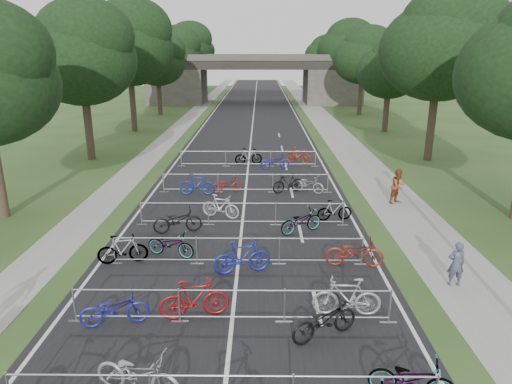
# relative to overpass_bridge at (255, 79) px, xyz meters

# --- Properties ---
(road) EXTENTS (11.00, 140.00, 0.01)m
(road) POSITION_rel_overpass_bridge_xyz_m (0.00, -15.00, -3.53)
(road) COLOR black
(road) RESTS_ON ground
(sidewalk_right) EXTENTS (3.00, 140.00, 0.01)m
(sidewalk_right) POSITION_rel_overpass_bridge_xyz_m (8.00, -15.00, -3.53)
(sidewalk_right) COLOR gray
(sidewalk_right) RESTS_ON ground
(sidewalk_left) EXTENTS (2.00, 140.00, 0.01)m
(sidewalk_left) POSITION_rel_overpass_bridge_xyz_m (-7.50, -15.00, -3.53)
(sidewalk_left) COLOR gray
(sidewalk_left) RESTS_ON ground
(lane_markings) EXTENTS (0.12, 140.00, 0.00)m
(lane_markings) POSITION_rel_overpass_bridge_xyz_m (0.00, -15.00, -3.53)
(lane_markings) COLOR silver
(lane_markings) RESTS_ON ground
(overpass_bridge) EXTENTS (31.00, 8.00, 7.05)m
(overpass_bridge) POSITION_rel_overpass_bridge_xyz_m (0.00, 0.00, 0.00)
(overpass_bridge) COLOR #3F3C38
(overpass_bridge) RESTS_ON ground
(tree_left_1) EXTENTS (7.56, 7.56, 11.53)m
(tree_left_1) POSITION_rel_overpass_bridge_xyz_m (-11.39, -37.07, 3.77)
(tree_left_1) COLOR #33261C
(tree_left_1) RESTS_ON ground
(tree_right_1) EXTENTS (8.18, 8.18, 12.47)m
(tree_right_1) POSITION_rel_overpass_bridge_xyz_m (13.11, -37.07, 4.37)
(tree_right_1) COLOR #33261C
(tree_right_1) RESTS_ON ground
(tree_left_2) EXTENTS (8.40, 8.40, 12.81)m
(tree_left_2) POSITION_rel_overpass_bridge_xyz_m (-11.39, -25.07, 4.58)
(tree_left_2) COLOR #33261C
(tree_left_2) RESTS_ON ground
(tree_right_2) EXTENTS (6.16, 6.16, 9.39)m
(tree_right_2) POSITION_rel_overpass_bridge_xyz_m (13.11, -25.07, 2.41)
(tree_right_2) COLOR #33261C
(tree_right_2) RESTS_ON ground
(tree_left_3) EXTENTS (6.72, 6.72, 10.25)m
(tree_left_3) POSITION_rel_overpass_bridge_xyz_m (-11.39, -13.07, 2.96)
(tree_left_3) COLOR #33261C
(tree_left_3) RESTS_ON ground
(tree_right_3) EXTENTS (7.17, 7.17, 10.93)m
(tree_right_3) POSITION_rel_overpass_bridge_xyz_m (13.11, -13.07, 3.39)
(tree_right_3) COLOR #33261C
(tree_right_3) RESTS_ON ground
(tree_left_4) EXTENTS (7.56, 7.56, 11.53)m
(tree_left_4) POSITION_rel_overpass_bridge_xyz_m (-11.39, -1.07, 3.77)
(tree_left_4) COLOR #33261C
(tree_left_4) RESTS_ON ground
(tree_right_4) EXTENTS (8.18, 8.18, 12.47)m
(tree_right_4) POSITION_rel_overpass_bridge_xyz_m (13.11, -1.07, 4.37)
(tree_right_4) COLOR #33261C
(tree_right_4) RESTS_ON ground
(tree_left_5) EXTENTS (8.40, 8.40, 12.81)m
(tree_left_5) POSITION_rel_overpass_bridge_xyz_m (-11.39, 10.93, 4.58)
(tree_left_5) COLOR #33261C
(tree_left_5) RESTS_ON ground
(tree_right_5) EXTENTS (6.16, 6.16, 9.39)m
(tree_right_5) POSITION_rel_overpass_bridge_xyz_m (13.11, 10.93, 2.41)
(tree_right_5) COLOR #33261C
(tree_right_5) RESTS_ON ground
(tree_left_6) EXTENTS (6.72, 6.72, 10.25)m
(tree_left_6) POSITION_rel_overpass_bridge_xyz_m (-11.39, 22.93, 2.96)
(tree_left_6) COLOR #33261C
(tree_left_6) RESTS_ON ground
(tree_right_6) EXTENTS (7.17, 7.17, 10.93)m
(tree_right_6) POSITION_rel_overpass_bridge_xyz_m (13.11, 22.93, 3.39)
(tree_right_6) COLOR #33261C
(tree_right_6) RESTS_ON ground
(barrier_row_2) EXTENTS (9.70, 0.08, 1.10)m
(barrier_row_2) POSITION_rel_overpass_bridge_xyz_m (0.00, -57.80, -2.99)
(barrier_row_2) COLOR #A7ABB0
(barrier_row_2) RESTS_ON ground
(barrier_row_3) EXTENTS (9.70, 0.08, 1.10)m
(barrier_row_3) POSITION_rel_overpass_bridge_xyz_m (0.00, -54.00, -2.99)
(barrier_row_3) COLOR #A7ABB0
(barrier_row_3) RESTS_ON ground
(barrier_row_4) EXTENTS (9.70, 0.08, 1.10)m
(barrier_row_4) POSITION_rel_overpass_bridge_xyz_m (0.00, -50.00, -2.99)
(barrier_row_4) COLOR #A7ABB0
(barrier_row_4) RESTS_ON ground
(barrier_row_5) EXTENTS (9.70, 0.08, 1.10)m
(barrier_row_5) POSITION_rel_overpass_bridge_xyz_m (0.00, -45.00, -2.99)
(barrier_row_5) COLOR #A7ABB0
(barrier_row_5) RESTS_ON ground
(barrier_row_6) EXTENTS (9.70, 0.08, 1.10)m
(barrier_row_6) POSITION_rel_overpass_bridge_xyz_m (0.00, -39.00, -2.99)
(barrier_row_6) COLOR #A7ABB0
(barrier_row_6) RESTS_ON ground
(bike_5) EXTENTS (2.26, 1.29, 1.12)m
(bike_5) POSITION_rel_overpass_bridge_xyz_m (-1.98, -60.75, -2.97)
(bike_5) COLOR #95949B
(bike_5) RESTS_ON ground
(bike_7) EXTENTS (2.03, 1.10, 1.01)m
(bike_7) POSITION_rel_overpass_bridge_xyz_m (4.28, -60.79, -3.03)
(bike_7) COLOR #A7ABB0
(bike_7) RESTS_ON ground
(bike_8) EXTENTS (2.07, 1.12, 1.03)m
(bike_8) POSITION_rel_overpass_bridge_xyz_m (-3.38, -57.96, -3.02)
(bike_8) COLOR #1B1D95
(bike_8) RESTS_ON ground
(bike_9) EXTENTS (2.16, 1.01, 1.25)m
(bike_9) POSITION_rel_overpass_bridge_xyz_m (-1.12, -57.57, -2.91)
(bike_9) COLOR maroon
(bike_9) RESTS_ON ground
(bike_10) EXTENTS (2.20, 1.64, 1.10)m
(bike_10) POSITION_rel_overpass_bridge_xyz_m (2.60, -58.53, -2.98)
(bike_10) COLOR black
(bike_10) RESTS_ON ground
(bike_11) EXTENTS (2.08, 0.66, 1.24)m
(bike_11) POSITION_rel_overpass_bridge_xyz_m (3.41, -57.42, -2.91)
(bike_11) COLOR #9E9EA5
(bike_11) RESTS_ON ground
(bike_12) EXTENTS (1.92, 0.91, 1.11)m
(bike_12) POSITION_rel_overpass_bridge_xyz_m (-4.30, -53.95, -2.98)
(bike_12) COLOR #A7ABB0
(bike_12) RESTS_ON ground
(bike_13) EXTENTS (2.07, 1.25, 1.03)m
(bike_13) POSITION_rel_overpass_bridge_xyz_m (-2.62, -53.36, -3.02)
(bike_13) COLOR #A7ABB0
(bike_13) RESTS_ON ground
(bike_14) EXTENTS (2.15, 1.07, 1.24)m
(bike_14) POSITION_rel_overpass_bridge_xyz_m (0.18, -54.71, -2.91)
(bike_14) COLOR navy
(bike_14) RESTS_ON ground
(bike_15) EXTENTS (2.18, 0.93, 1.12)m
(bike_15) POSITION_rel_overpass_bridge_xyz_m (4.30, -54.12, -2.98)
(bike_15) COLOR maroon
(bike_15) RESTS_ON ground
(bike_16) EXTENTS (2.22, 1.20, 1.11)m
(bike_16) POSITION_rel_overpass_bridge_xyz_m (-2.78, -50.92, -2.98)
(bike_16) COLOR black
(bike_16) RESTS_ON ground
(bike_17) EXTENTS (1.97, 1.14, 1.14)m
(bike_17) POSITION_rel_overpass_bridge_xyz_m (-1.05, -49.09, -2.96)
(bike_17) COLOR #B2B1BA
(bike_17) RESTS_ON ground
(bike_18) EXTENTS (2.12, 1.63, 1.07)m
(bike_18) POSITION_rel_overpass_bridge_xyz_m (2.60, -50.89, -3.00)
(bike_18) COLOR #A7ABB0
(bike_18) RESTS_ON ground
(bike_19) EXTENTS (1.73, 0.75, 1.01)m
(bike_19) POSITION_rel_overpass_bridge_xyz_m (4.30, -49.39, -3.03)
(bike_19) COLOR #A7ABB0
(bike_19) RESTS_ON ground
(bike_20) EXTENTS (1.98, 0.60, 1.18)m
(bike_20) POSITION_rel_overpass_bridge_xyz_m (-2.64, -45.46, -2.94)
(bike_20) COLOR navy
(bike_20) RESTS_ON ground
(bike_21) EXTENTS (1.86, 1.08, 0.92)m
(bike_21) POSITION_rel_overpass_bridge_xyz_m (-1.05, -45.05, -3.07)
(bike_21) COLOR maroon
(bike_21) RESTS_ON ground
(bike_22) EXTENTS (1.92, 1.21, 1.12)m
(bike_22) POSITION_rel_overpass_bridge_xyz_m (2.37, -45.01, -2.97)
(bike_22) COLOR black
(bike_22) RESTS_ON ground
(bike_23) EXTENTS (1.95, 1.45, 0.98)m
(bike_23) POSITION_rel_overpass_bridge_xyz_m (3.51, -44.96, -3.04)
(bike_23) COLOR #929399
(bike_23) RESTS_ON ground
(bike_25) EXTENTS (1.97, 0.86, 1.14)m
(bike_25) POSITION_rel_overpass_bridge_xyz_m (0.01, -38.48, -2.96)
(bike_25) COLOR #A7ABB0
(bike_25) RESTS_ON ground
(bike_26) EXTENTS (1.99, 0.88, 1.01)m
(bike_26) POSITION_rel_overpass_bridge_xyz_m (1.82, -39.71, -3.03)
(bike_26) COLOR navy
(bike_26) RESTS_ON ground
(bike_27) EXTENTS (1.94, 1.19, 1.13)m
(bike_27) POSITION_rel_overpass_bridge_xyz_m (3.51, -38.15, -2.97)
(bike_27) COLOR maroon
(bike_27) RESTS_ON ground
(pedestrian_a) EXTENTS (0.58, 0.38, 1.57)m
(pedestrian_a) POSITION_rel_overpass_bridge_xyz_m (7.42, -55.52, -2.75)
(pedestrian_a) COLOR #393F55
(pedestrian_a) RESTS_ON ground
(pedestrian_b) EXTENTS (1.11, 1.06, 1.81)m
(pedestrian_b) POSITION_rel_overpass_bridge_xyz_m (7.98, -46.80, -2.63)
(pedestrian_b) COLOR brown
(pedestrian_b) RESTS_ON ground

